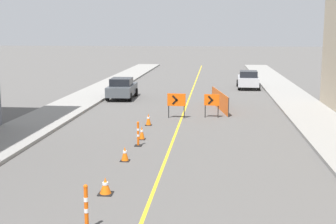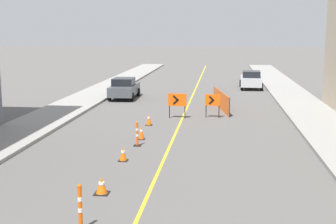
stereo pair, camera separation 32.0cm
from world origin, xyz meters
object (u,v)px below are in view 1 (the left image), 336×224
Objects in this scene: traffic_cone_fourth at (125,154)px; delineator_post_front at (86,210)px; traffic_cone_third at (105,186)px; parked_car_curb_near at (122,88)px; delineator_post_rear at (138,135)px; traffic_cone_farthest at (148,119)px; arrow_barricade_secondary at (212,101)px; arrow_barricade_primary at (176,101)px; traffic_cone_fifth at (142,133)px; parked_car_curb_mid at (248,80)px.

delineator_post_front is at bearing -87.80° from traffic_cone_fourth.
parked_car_curb_near is at bearing 99.81° from traffic_cone_third.
traffic_cone_fourth is 2.51m from delineator_post_rear.
traffic_cone_farthest is 0.48× the size of arrow_barricade_secondary.
traffic_cone_fifth is at bearing -98.85° from arrow_barricade_primary.
delineator_post_front is at bearing -88.69° from traffic_cone_farthest.
traffic_cone_fifth is 13.83m from parked_car_curb_near.
delineator_post_front is 0.84× the size of arrow_barricade_primary.
parked_car_curb_mid reaches higher than traffic_cone_third.
parked_car_curb_mid reaches higher than traffic_cone_fifth.
delineator_post_front is (0.16, -10.38, 0.22)m from traffic_cone_fifth.
delineator_post_front is at bearing -82.53° from parked_car_curb_near.
traffic_cone_fourth is 9.54m from arrow_barricade_primary.
arrow_barricade_secondary is at bearing 14.71° from arrow_barricade_primary.
delineator_post_front is at bearing -89.22° from delineator_post_rear.
delineator_post_front is 16.74m from arrow_barricade_secondary.
traffic_cone_fourth is 7.16m from traffic_cone_farthest.
arrow_barricade_primary is 0.34× the size of parked_car_curb_mid.
arrow_barricade_secondary reaches higher than delineator_post_front.
delineator_post_rear is (0.19, -4.66, 0.15)m from traffic_cone_farthest.
parked_car_curb_near reaches higher than traffic_cone_farthest.
parked_car_curb_mid is (6.43, 28.38, 0.53)m from traffic_cone_third.
arrow_barricade_secondary is at bearing 71.05° from traffic_cone_fourth.
traffic_cone_third is 0.83× the size of traffic_cone_fifth.
traffic_cone_fifth reaches higher than traffic_cone_third.
parked_car_curb_near is at bearing 101.61° from traffic_cone_fourth.
delineator_post_rear reaches higher than traffic_cone_third.
parked_car_curb_near is at bearing 109.12° from traffic_cone_farthest.
arrow_barricade_primary reaches higher than traffic_cone_third.
traffic_cone_fifth is at bearing -104.93° from parked_car_curb_mid.
arrow_barricade_primary is at bearing 84.90° from traffic_cone_third.
traffic_cone_fifth is (-0.02, 7.64, 0.06)m from traffic_cone_third.
traffic_cone_farthest is at bearing 92.65° from traffic_cone_fifth.
traffic_cone_fourth is 0.89× the size of traffic_cone_fifth.
parked_car_curb_near is (-3.61, 13.34, 0.47)m from traffic_cone_fifth.
traffic_cone_third is 14.11m from arrow_barricade_secondary.
traffic_cone_farthest is 0.45× the size of arrow_barricade_primary.
arrow_barricade_secondary reaches higher than delineator_post_rear.
delineator_post_rear is 22.94m from parked_car_curb_mid.
parked_car_curb_mid is at bearing 77.23° from traffic_cone_third.
parked_car_curb_near is at bearing 104.00° from delineator_post_rear.
delineator_post_front is 16.06m from arrow_barricade_primary.
traffic_cone_fifth is (0.10, 3.79, 0.04)m from traffic_cone_fourth.
traffic_cone_third is 0.93× the size of traffic_cone_fourth.
arrow_barricade_primary is 9.09m from parked_car_curb_near.
arrow_barricade_primary is (1.19, 13.28, 0.78)m from traffic_cone_third.
traffic_cone_fifth is 6.93m from arrow_barricade_secondary.
delineator_post_rear is at bearing -88.47° from traffic_cone_fifth.
delineator_post_rear is (0.02, 6.35, 0.21)m from traffic_cone_third.
parked_car_curb_mid is (6.41, 22.03, 0.31)m from delineator_post_rear.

